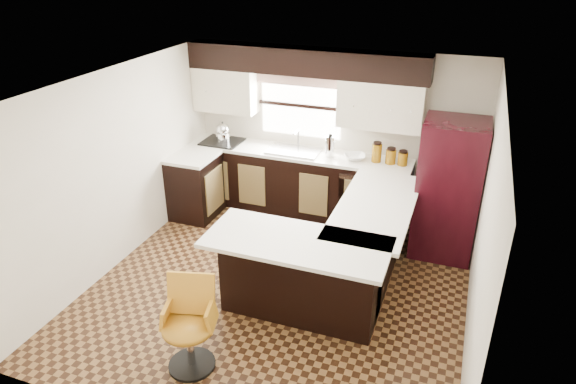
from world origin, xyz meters
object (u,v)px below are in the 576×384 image
at_px(peninsula_long, 369,241).
at_px(refrigerator, 448,189).
at_px(bar_chair, 188,328).
at_px(peninsula_return, 301,277).

bearing_deg(peninsula_long, refrigerator, 46.50).
bearing_deg(bar_chair, peninsula_return, 43.29).
distance_m(peninsula_long, bar_chair, 2.45).
xyz_separation_m(peninsula_return, bar_chair, (-0.71, -1.14, 0.01)).
distance_m(peninsula_return, refrigerator, 2.29).
relative_size(peninsula_long, bar_chair, 2.13).
bearing_deg(refrigerator, bar_chair, -124.54).
relative_size(refrigerator, bar_chair, 1.94).
bearing_deg(peninsula_long, peninsula_return, -118.30).
height_order(peninsula_long, bar_chair, bar_chair).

